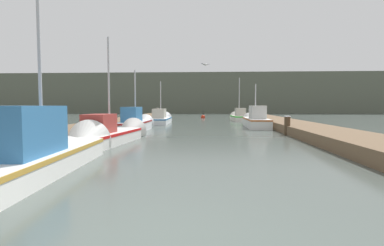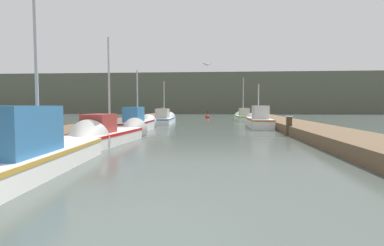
{
  "view_description": "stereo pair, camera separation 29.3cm",
  "coord_description": "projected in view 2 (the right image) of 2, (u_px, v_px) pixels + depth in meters",
  "views": [
    {
      "loc": [
        0.64,
        -3.17,
        1.58
      ],
      "look_at": [
        -0.1,
        9.71,
        0.79
      ],
      "focal_mm": 28.0,
      "sensor_mm": 36.0,
      "label": 1
    },
    {
      "loc": [
        0.93,
        -3.15,
        1.58
      ],
      "look_at": [
        -0.1,
        9.71,
        0.79
      ],
      "focal_mm": 28.0,
      "sensor_mm": 36.0,
      "label": 2
    }
  ],
  "objects": [
    {
      "name": "fishing_boat_3",
      "position": [
        258.0,
        120.0,
        21.12
      ],
      "size": [
        1.42,
        5.88,
        3.34
      ],
      "rotation": [
        0.0,
        0.0,
        -0.01
      ],
      "color": "silver",
      "rests_on": "ground_plane"
    },
    {
      "name": "channel_buoy",
      "position": [
        207.0,
        117.0,
        35.27
      ],
      "size": [
        0.49,
        0.49,
        0.99
      ],
      "color": "red",
      "rests_on": "ground_plane"
    },
    {
      "name": "fishing_boat_4",
      "position": [
        165.0,
        119.0,
        25.81
      ],
      "size": [
        1.66,
        5.73,
        4.02
      ],
      "rotation": [
        0.0,
        0.0,
        0.03
      ],
      "color": "silver",
      "rests_on": "ground_plane"
    },
    {
      "name": "mooring_piling_1",
      "position": [
        289.0,
        125.0,
        15.62
      ],
      "size": [
        0.35,
        0.35,
        0.99
      ],
      "color": "#473523",
      "rests_on": "ground_plane"
    },
    {
      "name": "seagull_lead",
      "position": [
        207.0,
        65.0,
        16.92
      ],
      "size": [
        0.53,
        0.38,
        0.12
      ],
      "rotation": [
        0.0,
        0.0,
        3.67
      ],
      "color": "white"
    },
    {
      "name": "dock_left",
      "position": [
        111.0,
        125.0,
        19.69
      ],
      "size": [
        2.57,
        40.0,
        0.47
      ],
      "color": "brown",
      "rests_on": "ground_plane"
    },
    {
      "name": "fishing_boat_2",
      "position": [
        139.0,
        123.0,
        18.35
      ],
      "size": [
        1.38,
        5.51,
        3.98
      ],
      "rotation": [
        0.0,
        0.0,
        0.01
      ],
      "color": "silver",
      "rests_on": "ground_plane"
    },
    {
      "name": "fishing_boat_0",
      "position": [
        45.0,
        148.0,
        7.72
      ],
      "size": [
        2.04,
        6.49,
        5.05
      ],
      "rotation": [
        0.0,
        0.0,
        0.06
      ],
      "color": "silver",
      "rests_on": "ground_plane"
    },
    {
      "name": "fishing_boat_5",
      "position": [
        243.0,
        117.0,
        29.63
      ],
      "size": [
        1.54,
        4.65,
        4.57
      ],
      "rotation": [
        0.0,
        0.0,
        0.06
      ],
      "color": "silver",
      "rests_on": "ground_plane"
    },
    {
      "name": "distant_shore_ridge",
      "position": [
        212.0,
        94.0,
        61.61
      ],
      "size": [
        120.0,
        16.0,
        7.44
      ],
      "color": "#565B4C",
      "rests_on": "ground_plane"
    },
    {
      "name": "mooring_piling_0",
      "position": [
        162.0,
        114.0,
        31.24
      ],
      "size": [
        0.25,
        0.25,
        1.27
      ],
      "color": "#473523",
      "rests_on": "ground_plane"
    },
    {
      "name": "mooring_piling_2",
      "position": [
        254.0,
        115.0,
        29.76
      ],
      "size": [
        0.25,
        0.25,
        1.13
      ],
      "color": "#473523",
      "rests_on": "ground_plane"
    },
    {
      "name": "dock_right",
      "position": [
        297.0,
        126.0,
        18.73
      ],
      "size": [
        2.57,
        40.0,
        0.47
      ],
      "color": "brown",
      "rests_on": "ground_plane"
    },
    {
      "name": "fishing_boat_1",
      "position": [
        113.0,
        133.0,
        12.77
      ],
      "size": [
        1.9,
        5.65,
        4.76
      ],
      "rotation": [
        0.0,
        0.0,
        -0.09
      ],
      "color": "silver",
      "rests_on": "ground_plane"
    }
  ]
}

